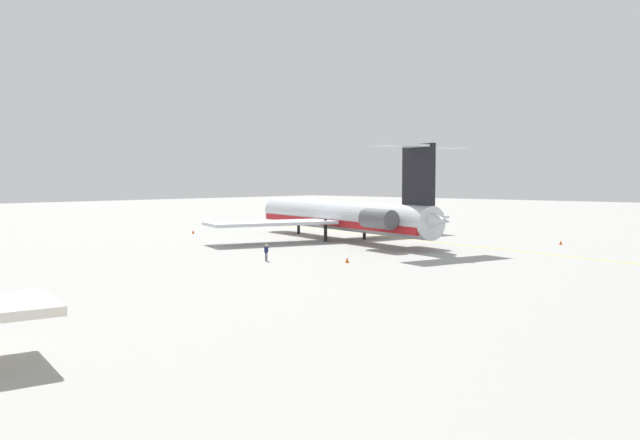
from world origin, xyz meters
name	(u,v)px	position (x,y,z in m)	size (l,w,h in m)	color
ground	(374,237)	(0.00, 0.00, 0.00)	(335.91, 335.91, 0.00)	#9E9E99
main_jetliner	(345,216)	(-0.53, 6.84, 3.26)	(40.36, 36.16, 11.96)	silver
ground_crew_near_nose	(266,250)	(-8.57, 28.45, 1.05)	(0.26, 0.39, 1.65)	black
ground_crew_near_tail	(426,222)	(2.73, -17.52, 1.11)	(0.36, 0.32, 1.76)	black
safety_cone_nose	(347,260)	(-15.40, 24.22, 0.28)	(0.40, 0.40, 0.55)	#EA590F
safety_cone_wingtip	(561,243)	(-23.79, -6.55, 0.28)	(0.40, 0.40, 0.55)	#EA590F
safety_cone_tail	(193,232)	(22.88, 13.87, 0.28)	(0.40, 0.40, 0.55)	#EA590F
taxiway_centreline	(377,236)	(0.58, -1.50, 0.00)	(88.15, 0.36, 0.01)	gold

